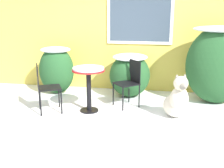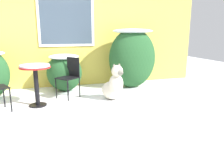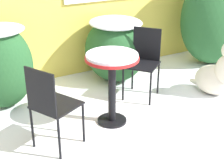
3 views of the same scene
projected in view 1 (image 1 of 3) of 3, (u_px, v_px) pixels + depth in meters
ground_plane at (106, 128)px, 4.41m from camera, size 16.00×16.00×0.00m
house_wall at (126, 26)px, 6.12m from camera, size 8.00×0.10×2.77m
shrub_left at (56, 69)px, 6.05m from camera, size 0.75×0.65×1.02m
shrub_middle at (130, 74)px, 5.87m from camera, size 0.84×0.91×0.90m
shrub_right at (218, 63)px, 5.37m from camera, size 1.22×0.89×1.50m
patio_table at (89, 78)px, 4.95m from camera, size 0.58×0.58×0.81m
patio_chair_near_table at (129, 81)px, 5.28m from camera, size 0.55×0.55×0.87m
patio_chair_far_side at (45, 86)px, 4.95m from camera, size 0.53×0.53×0.87m
dog at (177, 101)px, 4.75m from camera, size 0.54×0.73×0.78m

